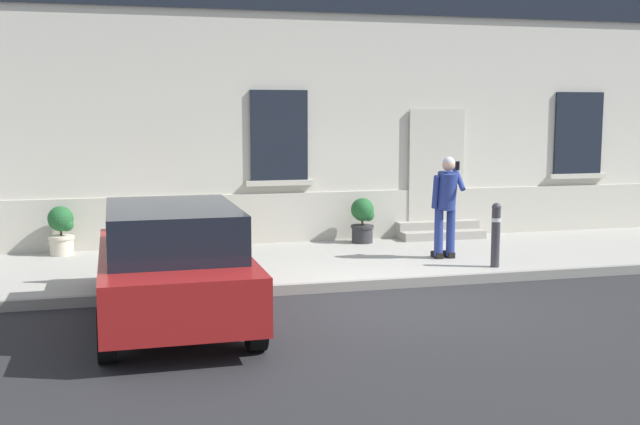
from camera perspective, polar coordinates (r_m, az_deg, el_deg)
name	(u,v)px	position (r m, az deg, el deg)	size (l,w,h in m)	color
ground_plane	(390,304)	(10.83, 5.17, -6.74)	(80.00, 80.00, 0.00)	#232326
sidewalk	(335,262)	(13.42, 1.13, -3.63)	(24.00, 3.60, 0.15)	#99968E
curb_edge	(369,285)	(11.68, 3.61, -5.31)	(24.00, 0.12, 0.15)	gray
building_facade	(302,56)	(15.62, -1.33, 11.38)	(24.00, 1.52, 7.50)	beige
entrance_stoop	(439,231)	(15.66, 8.75, -1.35)	(1.70, 0.64, 0.32)	#9E998E
hatchback_car_red	(172,261)	(9.86, -10.80, -3.55)	(1.82, 4.08, 1.50)	maroon
bollard_near_person	(496,233)	(12.80, 12.78, -1.44)	(0.15, 0.15, 1.04)	#333338
person_on_phone	(446,200)	(13.32, 9.25, 0.88)	(0.51, 0.49, 1.75)	navy
planter_cream	(61,229)	(14.30, -18.45, -1.17)	(0.44, 0.44, 0.86)	beige
planter_terracotta	(220,225)	(14.19, -7.36, -0.91)	(0.44, 0.44, 0.86)	#B25B38
planter_charcoal	(363,219)	(14.86, 3.16, -0.49)	(0.44, 0.44, 0.86)	#2D2D30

